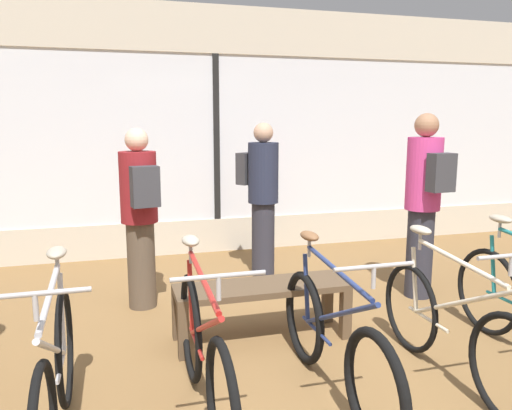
{
  "coord_description": "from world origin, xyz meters",
  "views": [
    {
      "loc": [
        -1.3,
        -2.92,
        1.76
      ],
      "look_at": [
        0.0,
        1.66,
        0.95
      ],
      "focal_mm": 35.0,
      "sensor_mm": 36.0,
      "label": 1
    }
  ],
  "objects_px": {
    "bicycle_far_left": "(56,379)",
    "customer_near_rack": "(140,213)",
    "bicycle_left": "(203,356)",
    "bicycle_right": "(452,327)",
    "customer_by_window": "(262,194)",
    "bicycle_center": "(333,342)",
    "display_bench": "(262,294)",
    "customer_mid_floor": "(424,200)"
  },
  "relations": [
    {
      "from": "bicycle_far_left",
      "to": "customer_mid_floor",
      "type": "xyz_separation_m",
      "value": [
        3.25,
        1.54,
        0.59
      ]
    },
    {
      "from": "bicycle_far_left",
      "to": "customer_near_rack",
      "type": "bearing_deg",
      "value": 74.5
    },
    {
      "from": "customer_near_rack",
      "to": "customer_by_window",
      "type": "bearing_deg",
      "value": 25.66
    },
    {
      "from": "customer_by_window",
      "to": "bicycle_center",
      "type": "bearing_deg",
      "value": -96.51
    },
    {
      "from": "bicycle_right",
      "to": "customer_near_rack",
      "type": "bearing_deg",
      "value": 134.48
    },
    {
      "from": "bicycle_right",
      "to": "bicycle_center",
      "type": "bearing_deg",
      "value": 177.45
    },
    {
      "from": "bicycle_right",
      "to": "bicycle_far_left",
      "type": "bearing_deg",
      "value": -179.07
    },
    {
      "from": "bicycle_left",
      "to": "display_bench",
      "type": "bearing_deg",
      "value": 56.62
    },
    {
      "from": "bicycle_right",
      "to": "display_bench",
      "type": "relative_size",
      "value": 1.21
    },
    {
      "from": "bicycle_far_left",
      "to": "bicycle_center",
      "type": "distance_m",
      "value": 1.64
    },
    {
      "from": "bicycle_left",
      "to": "display_bench",
      "type": "relative_size",
      "value": 1.26
    },
    {
      "from": "display_bench",
      "to": "customer_by_window",
      "type": "relative_size",
      "value": 0.81
    },
    {
      "from": "bicycle_right",
      "to": "customer_by_window",
      "type": "distance_m",
      "value": 2.74
    },
    {
      "from": "customer_near_rack",
      "to": "customer_by_window",
      "type": "relative_size",
      "value": 0.98
    },
    {
      "from": "customer_near_rack",
      "to": "bicycle_center",
      "type": "bearing_deg",
      "value": -60.76
    },
    {
      "from": "bicycle_left",
      "to": "bicycle_center",
      "type": "height_order",
      "value": "bicycle_left"
    },
    {
      "from": "bicycle_far_left",
      "to": "bicycle_right",
      "type": "xyz_separation_m",
      "value": [
        2.49,
        0.04,
        -0.02
      ]
    },
    {
      "from": "bicycle_center",
      "to": "customer_mid_floor",
      "type": "xyz_separation_m",
      "value": [
        1.62,
        1.46,
        0.62
      ]
    },
    {
      "from": "customer_by_window",
      "to": "customer_near_rack",
      "type": "bearing_deg",
      "value": -154.34
    },
    {
      "from": "display_bench",
      "to": "customer_mid_floor",
      "type": "relative_size",
      "value": 0.77
    },
    {
      "from": "bicycle_far_left",
      "to": "customer_by_window",
      "type": "height_order",
      "value": "customer_by_window"
    },
    {
      "from": "customer_near_rack",
      "to": "bicycle_right",
      "type": "bearing_deg",
      "value": -45.52
    },
    {
      "from": "bicycle_right",
      "to": "customer_mid_floor",
      "type": "distance_m",
      "value": 1.79
    },
    {
      "from": "display_bench",
      "to": "customer_mid_floor",
      "type": "distance_m",
      "value": 1.98
    },
    {
      "from": "customer_mid_floor",
      "to": "bicycle_center",
      "type": "bearing_deg",
      "value": -137.86
    },
    {
      "from": "customer_near_rack",
      "to": "customer_mid_floor",
      "type": "distance_m",
      "value": 2.74
    },
    {
      "from": "bicycle_far_left",
      "to": "bicycle_center",
      "type": "height_order",
      "value": "bicycle_far_left"
    },
    {
      "from": "bicycle_left",
      "to": "customer_mid_floor",
      "type": "relative_size",
      "value": 0.97
    },
    {
      "from": "customer_mid_floor",
      "to": "display_bench",
      "type": "bearing_deg",
      "value": -164.23
    },
    {
      "from": "bicycle_right",
      "to": "customer_near_rack",
      "type": "distance_m",
      "value": 2.81
    },
    {
      "from": "bicycle_far_left",
      "to": "bicycle_center",
      "type": "relative_size",
      "value": 1.0
    },
    {
      "from": "bicycle_right",
      "to": "customer_near_rack",
      "type": "height_order",
      "value": "customer_near_rack"
    },
    {
      "from": "bicycle_far_left",
      "to": "bicycle_center",
      "type": "bearing_deg",
      "value": 2.74
    },
    {
      "from": "bicycle_right",
      "to": "customer_by_window",
      "type": "bearing_deg",
      "value": 101.95
    },
    {
      "from": "bicycle_left",
      "to": "customer_near_rack",
      "type": "height_order",
      "value": "customer_near_rack"
    },
    {
      "from": "customer_by_window",
      "to": "customer_mid_floor",
      "type": "height_order",
      "value": "customer_mid_floor"
    },
    {
      "from": "bicycle_left",
      "to": "bicycle_far_left",
      "type": "bearing_deg",
      "value": -176.21
    },
    {
      "from": "bicycle_center",
      "to": "customer_by_window",
      "type": "relative_size",
      "value": 0.99
    },
    {
      "from": "bicycle_far_left",
      "to": "bicycle_center",
      "type": "xyz_separation_m",
      "value": [
        1.64,
        0.08,
        -0.04
      ]
    },
    {
      "from": "customer_mid_floor",
      "to": "customer_by_window",
      "type": "bearing_deg",
      "value": 139.51
    },
    {
      "from": "bicycle_far_left",
      "to": "customer_by_window",
      "type": "distance_m",
      "value": 3.34
    },
    {
      "from": "bicycle_left",
      "to": "bicycle_center",
      "type": "distance_m",
      "value": 0.84
    }
  ]
}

